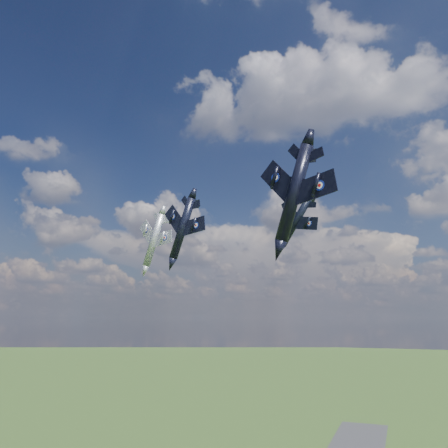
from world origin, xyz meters
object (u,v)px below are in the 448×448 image
at_px(jet_right_navy, 294,193).
at_px(jet_lead_navy, 183,228).
at_px(jet_left_silver, 154,240).
at_px(jet_high_navy, 296,222).

bearing_deg(jet_right_navy, jet_lead_navy, 167.16).
bearing_deg(jet_lead_navy, jet_left_silver, 149.62).
xyz_separation_m(jet_right_navy, jet_high_navy, (-6.81, 31.79, 3.56)).
relative_size(jet_lead_navy, jet_right_navy, 0.90).
bearing_deg(jet_right_navy, jet_left_silver, 160.93).
distance_m(jet_right_navy, jet_high_navy, 32.71).
xyz_separation_m(jet_lead_navy, jet_high_navy, (15.83, 16.94, 3.30)).
height_order(jet_lead_navy, jet_left_silver, jet_left_silver).
distance_m(jet_lead_navy, jet_right_navy, 27.08).
relative_size(jet_right_navy, jet_high_navy, 1.11).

